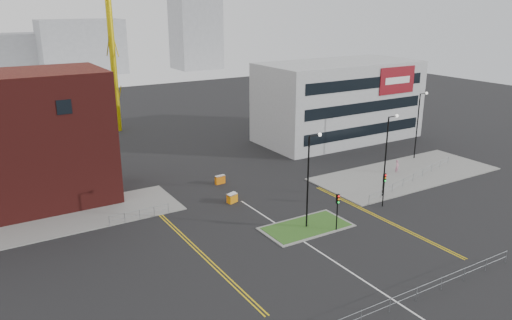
{
  "coord_description": "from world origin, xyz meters",
  "views": [
    {
      "loc": [
        -24.79,
        -26.64,
        20.46
      ],
      "look_at": [
        0.81,
        15.29,
        5.0
      ],
      "focal_mm": 35.0,
      "sensor_mm": 36.0,
      "label": 1
    }
  ],
  "objects": [
    {
      "name": "traffic_light_island",
      "position": [
        4.0,
        5.98,
        2.57
      ],
      "size": [
        0.28,
        0.33,
        3.65
      ],
      "color": "black",
      "rests_on": "ground"
    },
    {
      "name": "yellow_right_b",
      "position": [
        9.8,
        6.0,
        0.01
      ],
      "size": [
        0.12,
        20.0,
        0.01
      ],
      "primitive_type": "cube",
      "color": "gold",
      "rests_on": "ground"
    },
    {
      "name": "railing_left",
      "position": [
        -11.0,
        18.0,
        0.74
      ],
      "size": [
        6.05,
        0.05,
        1.1
      ],
      "color": "gray",
      "rests_on": "ground"
    },
    {
      "name": "traffic_light_right",
      "position": [
        12.0,
        7.98,
        2.57
      ],
      "size": [
        0.28,
        0.33,
        3.65
      ],
      "color": "black",
      "rests_on": "ground"
    },
    {
      "name": "grass_island",
      "position": [
        2.0,
        8.0,
        0.06
      ],
      "size": [
        8.0,
        4.0,
        0.12
      ],
      "primitive_type": "cube",
      "color": "#2B501A",
      "rests_on": "ground"
    },
    {
      "name": "pavement_right",
      "position": [
        22.0,
        14.0,
        0.06
      ],
      "size": [
        24.0,
        10.0,
        0.12
      ],
      "primitive_type": "cube",
      "color": "slate",
      "rests_on": "ground"
    },
    {
      "name": "barrier_right",
      "position": [
        -1.0,
        17.1,
        0.53
      ],
      "size": [
        1.23,
        0.73,
        0.98
      ],
      "color": "orange",
      "rests_on": "ground"
    },
    {
      "name": "pedestrian",
      "position": [
        21.34,
        14.87,
        0.86
      ],
      "size": [
        0.74,
        0.62,
        1.72
      ],
      "primitive_type": "imported",
      "rotation": [
        0.0,
        0.0,
        0.39
      ],
      "color": "#C17D94",
      "rests_on": "ground"
    },
    {
      "name": "barrier_mid",
      "position": [
        0.54,
        23.05,
        0.56
      ],
      "size": [
        1.26,
        0.51,
        1.04
      ],
      "color": "#C9650B",
      "rests_on": "ground"
    },
    {
      "name": "island_kerb",
      "position": [
        2.0,
        8.0,
        0.04
      ],
      "size": [
        8.6,
        4.6,
        0.08
      ],
      "primitive_type": "cube",
      "color": "slate",
      "rests_on": "ground"
    },
    {
      "name": "yellow_left_b",
      "position": [
        -8.7,
        10.0,
        0.01
      ],
      "size": [
        0.12,
        24.0,
        0.01
      ],
      "primitive_type": "cube",
      "color": "gold",
      "rests_on": "ground"
    },
    {
      "name": "centre_line",
      "position": [
        0.0,
        2.0,
        0.01
      ],
      "size": [
        0.15,
        30.0,
        0.01
      ],
      "primitive_type": "cube",
      "color": "silver",
      "rests_on": "ground"
    },
    {
      "name": "yellow_right_a",
      "position": [
        9.5,
        6.0,
        0.01
      ],
      "size": [
        0.12,
        20.0,
        0.01
      ],
      "primitive_type": "cube",
      "color": "gold",
      "rests_on": "ground"
    },
    {
      "name": "ground",
      "position": [
        0.0,
        0.0,
        0.0
      ],
      "size": [
        200.0,
        200.0,
        0.0
      ],
      "primitive_type": "plane",
      "color": "black",
      "rests_on": "ground"
    },
    {
      "name": "pavement_left",
      "position": [
        -20.0,
        22.0,
        0.06
      ],
      "size": [
        28.0,
        8.0,
        0.12
      ],
      "primitive_type": "cube",
      "color": "slate",
      "rests_on": "ground"
    },
    {
      "name": "barrier_left",
      "position": [
        -1.0,
        17.44,
        0.54
      ],
      "size": [
        1.23,
        0.79,
        0.99
      ],
      "color": "orange",
      "rests_on": "ground"
    },
    {
      "name": "streetlamp_island",
      "position": [
        2.22,
        8.0,
        5.41
      ],
      "size": [
        1.46,
        0.36,
        9.18
      ],
      "color": "black",
      "rests_on": "ground"
    },
    {
      "name": "railing_right",
      "position": [
        20.5,
        11.5,
        0.78
      ],
      "size": [
        19.05,
        5.05,
        1.1
      ],
      "color": "gray",
      "rests_on": "ground"
    },
    {
      "name": "railing_front",
      "position": [
        0.0,
        -6.0,
        0.78
      ],
      "size": [
        24.05,
        0.05,
        1.1
      ],
      "color": "gray",
      "rests_on": "ground"
    },
    {
      "name": "yellow_left_a",
      "position": [
        -9.0,
        10.0,
        0.01
      ],
      "size": [
        0.12,
        24.0,
        0.01
      ],
      "primitive_type": "cube",
      "color": "gold",
      "rests_on": "ground"
    },
    {
      "name": "skyline_d",
      "position": [
        -8.0,
        140.0,
        6.0
      ],
      "size": [
        30.0,
        12.0,
        12.0
      ],
      "primitive_type": "cube",
      "color": "gray",
      "rests_on": "ground"
    },
    {
      "name": "office_block",
      "position": [
        26.01,
        31.97,
        6.0
      ],
      "size": [
        25.0,
        12.2,
        12.0
      ],
      "color": "#9EA0A2",
      "rests_on": "ground"
    },
    {
      "name": "streetlamp_right_near",
      "position": [
        14.22,
        10.0,
        5.41
      ],
      "size": [
        1.46,
        0.36,
        9.18
      ],
      "color": "black",
      "rests_on": "ground"
    },
    {
      "name": "skyline_b",
      "position": [
        10.0,
        130.0,
        8.0
      ],
      "size": [
        24.0,
        12.0,
        16.0
      ],
      "primitive_type": "cube",
      "color": "gray",
      "rests_on": "ground"
    },
    {
      "name": "skyline_c",
      "position": [
        45.0,
        125.0,
        14.0
      ],
      "size": [
        14.0,
        12.0,
        28.0
      ],
      "primitive_type": "cube",
      "color": "gray",
      "rests_on": "ground"
    },
    {
      "name": "streetlamp_right_far",
      "position": [
        28.22,
        18.0,
        5.41
      ],
      "size": [
        1.46,
        0.36,
        9.18
      ],
      "color": "black",
      "rests_on": "ground"
    }
  ]
}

